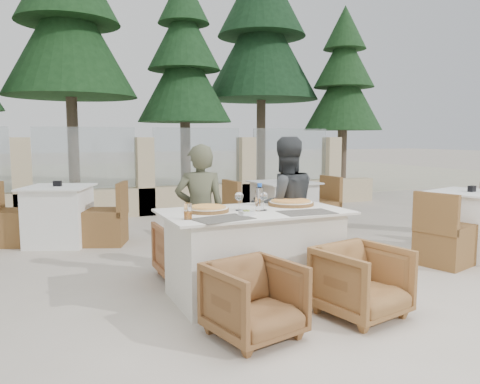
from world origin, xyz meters
name	(u,v)px	position (x,y,z in m)	size (l,w,h in m)	color
ground	(265,298)	(0.00, 0.00, 0.00)	(80.00, 80.00, 0.00)	beige
sand_patch	(90,176)	(0.00, 14.00, 0.01)	(30.00, 16.00, 0.01)	beige
perimeter_wall_far	(145,171)	(0.00, 4.80, 0.80)	(10.00, 0.34, 1.60)	beige
pine_mid_left	(69,51)	(-1.00, 7.50, 3.25)	(2.86, 2.86, 6.50)	#1C441E
pine_centre	(185,90)	(1.50, 7.20, 2.50)	(2.20, 2.20, 5.00)	#1D4420
pine_mid_right	(261,61)	(3.80, 7.80, 3.40)	(2.99, 2.99, 6.80)	#183B1F
pine_far_right	(343,104)	(5.50, 6.50, 2.25)	(1.98, 1.98, 4.50)	#204721
dining_table	(254,254)	(-0.07, 0.09, 0.39)	(1.60, 0.90, 0.77)	silver
placemat_near_left	(222,219)	(-0.47, -0.19, 0.77)	(0.45, 0.30, 0.00)	#524E46
placemat_near_right	(307,212)	(0.30, -0.19, 0.77)	(0.45, 0.30, 0.00)	#524E46
pizza_left	(208,209)	(-0.46, 0.19, 0.79)	(0.37, 0.37, 0.05)	orange
pizza_right	(291,202)	(0.39, 0.24, 0.80)	(0.43, 0.43, 0.06)	orange
water_bottle	(260,197)	(-0.03, 0.06, 0.89)	(0.07, 0.07, 0.24)	#BEE2FA
wine_glass_centre	(239,200)	(-0.19, 0.14, 0.86)	(0.08, 0.08, 0.18)	white
wine_glass_near	(263,200)	(0.01, 0.06, 0.86)	(0.08, 0.08, 0.18)	white
beer_glass_left	(188,211)	(-0.72, -0.10, 0.83)	(0.06, 0.06, 0.13)	orange
beer_glass_right	(259,197)	(0.12, 0.37, 0.84)	(0.07, 0.07, 0.14)	orange
olive_dish	(246,212)	(-0.23, -0.11, 0.79)	(0.11, 0.11, 0.04)	silver
armchair_far_left	(188,250)	(-0.43, 0.86, 0.28)	(0.60, 0.62, 0.56)	#9C6039
armchair_far_right	(275,242)	(0.43, 0.60, 0.33)	(0.71, 0.74, 0.67)	#956236
armchair_near_left	(254,300)	(-0.43, -0.69, 0.27)	(0.58, 0.59, 0.54)	brown
armchair_near_right	(362,282)	(0.51, -0.68, 0.28)	(0.60, 0.62, 0.56)	olive
diner_left	(200,213)	(-0.35, 0.71, 0.67)	(0.49, 0.32, 1.34)	#4F513B
diner_right	(285,207)	(0.48, 0.51, 0.71)	(0.69, 0.53, 1.41)	#35383A
bg_table_a	(59,215)	(-1.54, 2.93, 0.39)	(1.64, 0.82, 0.77)	white
bg_table_b	(284,208)	(1.45, 2.29, 0.39)	(1.64, 0.82, 0.77)	silver
bg_table_c	(470,224)	(2.87, 0.33, 0.39)	(1.64, 0.82, 0.77)	white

